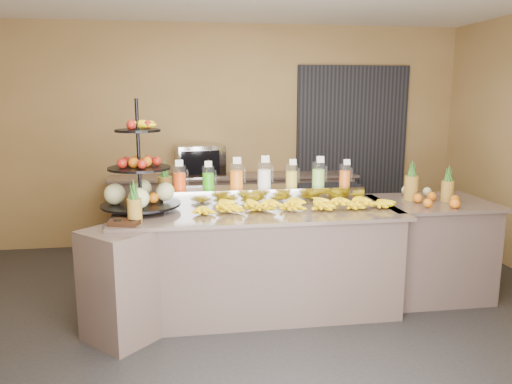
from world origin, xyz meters
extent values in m
plane|color=black|center=(0.00, 0.00, 0.00)|extent=(6.00, 6.00, 0.00)
cube|color=brown|center=(0.00, 2.51, 1.40)|extent=(6.00, 0.02, 2.80)
cube|color=black|center=(1.60, 2.46, 1.20)|extent=(1.50, 0.06, 2.20)
cube|color=#866B61|center=(0.00, 0.30, 0.45)|extent=(2.40, 0.90, 0.90)
cube|color=#866B61|center=(0.00, 0.30, 0.92)|extent=(2.50, 1.00, 0.03)
cube|color=#866B61|center=(-1.15, -0.10, 0.45)|extent=(0.71, 0.71, 0.90)
cube|color=#866B61|center=(1.70, 0.40, 0.45)|extent=(1.00, 0.80, 0.90)
cube|color=#866B61|center=(1.70, 0.40, 0.92)|extent=(1.08, 0.88, 0.03)
cube|color=#866B61|center=(0.00, 2.25, 0.45)|extent=(3.00, 0.50, 0.90)
cube|color=#866B61|center=(0.00, 2.25, 0.92)|extent=(3.10, 0.55, 0.03)
cube|color=gray|center=(0.10, 0.58, 1.01)|extent=(1.85, 0.30, 0.15)
cylinder|color=silver|center=(-0.68, 0.58, 1.19)|extent=(0.12, 0.12, 0.22)
cylinder|color=#DB3700|center=(-0.68, 0.58, 1.15)|extent=(0.11, 0.11, 0.15)
cylinder|color=gray|center=(-0.69, 0.59, 1.24)|extent=(0.01, 0.01, 0.26)
cube|color=white|center=(-0.68, 0.53, 1.33)|extent=(0.07, 0.02, 0.06)
cylinder|color=silver|center=(-0.42, 0.58, 1.18)|extent=(0.11, 0.11, 0.20)
cylinder|color=#23A504|center=(-0.42, 0.58, 1.15)|extent=(0.10, 0.10, 0.14)
cylinder|color=gray|center=(-0.43, 0.59, 1.23)|extent=(0.01, 0.01, 0.24)
cube|color=white|center=(-0.42, 0.53, 1.31)|extent=(0.07, 0.02, 0.06)
cylinder|color=silver|center=(-0.16, 0.58, 1.19)|extent=(0.13, 0.13, 0.23)
cylinder|color=orange|center=(-0.16, 0.58, 1.16)|extent=(0.12, 0.12, 0.16)
cylinder|color=gray|center=(-0.17, 0.59, 1.25)|extent=(0.01, 0.01, 0.27)
cube|color=white|center=(-0.16, 0.52, 1.34)|extent=(0.07, 0.02, 0.06)
cylinder|color=silver|center=(0.10, 0.58, 1.20)|extent=(0.13, 0.13, 0.24)
cylinder|color=white|center=(0.10, 0.58, 1.16)|extent=(0.12, 0.12, 0.16)
cylinder|color=gray|center=(0.09, 0.59, 1.25)|extent=(0.01, 0.01, 0.28)
cube|color=white|center=(0.10, 0.52, 1.35)|extent=(0.08, 0.02, 0.06)
cylinder|color=silver|center=(0.36, 0.58, 1.18)|extent=(0.11, 0.11, 0.21)
cylinder|color=gold|center=(0.36, 0.58, 1.15)|extent=(0.11, 0.11, 0.14)
cylinder|color=gray|center=(0.35, 0.59, 1.23)|extent=(0.01, 0.01, 0.24)
cube|color=white|center=(0.36, 0.53, 1.32)|extent=(0.07, 0.02, 0.06)
cylinder|color=silver|center=(0.62, 0.58, 1.19)|extent=(0.12, 0.12, 0.22)
cylinder|color=#87C64C|center=(0.62, 0.58, 1.16)|extent=(0.11, 0.11, 0.15)
cylinder|color=gray|center=(0.61, 0.59, 1.24)|extent=(0.01, 0.01, 0.26)
cube|color=white|center=(0.62, 0.52, 1.33)|extent=(0.07, 0.02, 0.06)
cylinder|color=silver|center=(0.88, 0.58, 1.18)|extent=(0.11, 0.11, 0.20)
cylinder|color=#D0570D|center=(0.88, 0.58, 1.15)|extent=(0.10, 0.10, 0.13)
cylinder|color=gray|center=(0.87, 0.59, 1.22)|extent=(0.01, 0.01, 0.23)
cube|color=white|center=(0.88, 0.53, 1.30)|extent=(0.06, 0.02, 0.05)
ellipsoid|color=yellow|center=(-0.48, 0.25, 0.98)|extent=(0.22, 0.16, 0.09)
ellipsoid|color=yellow|center=(-0.22, 0.25, 0.98)|extent=(0.22, 0.16, 0.09)
ellipsoid|color=yellow|center=(0.05, 0.25, 0.98)|extent=(0.22, 0.16, 0.09)
ellipsoid|color=yellow|center=(0.31, 0.25, 0.98)|extent=(0.22, 0.16, 0.09)
ellipsoid|color=yellow|center=(0.57, 0.25, 0.98)|extent=(0.22, 0.16, 0.09)
ellipsoid|color=yellow|center=(0.83, 0.25, 0.98)|extent=(0.22, 0.16, 0.09)
ellipsoid|color=yellow|center=(1.10, 0.25, 0.98)|extent=(0.22, 0.16, 0.09)
ellipsoid|color=yellow|center=(-0.32, 0.25, 1.04)|extent=(0.18, 0.14, 0.08)
ellipsoid|color=yellow|center=(-0.11, 0.25, 1.04)|extent=(0.18, 0.14, 0.08)
ellipsoid|color=yellow|center=(0.10, 0.25, 1.04)|extent=(0.18, 0.14, 0.08)
ellipsoid|color=yellow|center=(0.31, 0.25, 1.04)|extent=(0.18, 0.14, 0.08)
ellipsoid|color=yellow|center=(0.52, 0.25, 1.04)|extent=(0.18, 0.14, 0.08)
ellipsoid|color=yellow|center=(0.73, 0.25, 1.04)|extent=(0.18, 0.14, 0.08)
ellipsoid|color=yellow|center=(0.94, 0.25, 1.04)|extent=(0.18, 0.14, 0.08)
cylinder|color=black|center=(-1.02, 0.41, 1.41)|extent=(0.04, 0.04, 0.97)
cylinder|color=black|center=(-1.02, 0.41, 0.98)|extent=(0.85, 0.85, 0.02)
cylinder|color=black|center=(-1.02, 0.41, 1.31)|extent=(0.66, 0.66, 0.02)
cylinder|color=black|center=(-1.02, 0.41, 1.63)|extent=(0.48, 0.48, 0.02)
sphere|color=beige|center=(-0.80, 0.41, 1.08)|extent=(0.18, 0.18, 0.18)
sphere|color=maroon|center=(-0.87, 0.41, 1.36)|extent=(0.09, 0.09, 0.09)
sphere|color=orange|center=(-1.12, 0.41, 1.04)|extent=(0.10, 0.10, 0.10)
cube|color=black|center=(-1.11, -0.06, 0.95)|extent=(0.26, 0.23, 0.03)
cylinder|color=brown|center=(-1.03, -0.01, 1.03)|extent=(0.11, 0.11, 0.19)
cone|color=#1F531B|center=(-1.03, -0.01, 1.20)|extent=(0.06, 0.06, 0.16)
cylinder|color=brown|center=(-0.81, 0.73, 1.05)|extent=(0.13, 0.13, 0.24)
cone|color=#1F531B|center=(-0.81, 0.73, 1.25)|extent=(0.07, 0.07, 0.16)
cylinder|color=brown|center=(1.52, 0.49, 1.05)|extent=(0.13, 0.13, 0.23)
cylinder|color=brown|center=(1.84, 0.39, 1.03)|extent=(0.12, 0.12, 0.19)
ellipsoid|color=orange|center=(1.66, 0.24, 0.97)|extent=(0.35, 0.23, 0.09)
cube|color=gray|center=(-0.43, 2.25, 1.12)|extent=(0.62, 0.48, 0.38)
camera|label=1|loc=(-0.65, -3.94, 1.93)|focal=35.00mm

